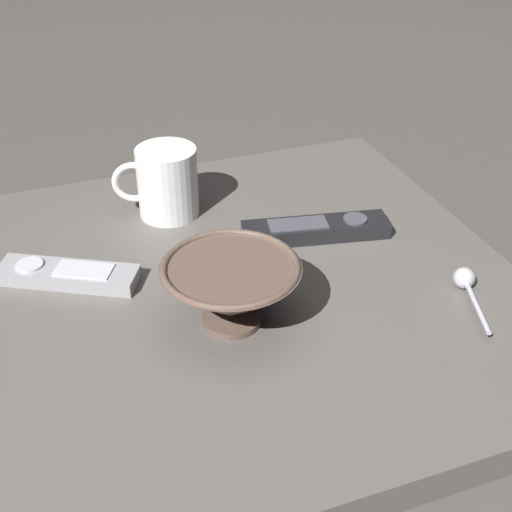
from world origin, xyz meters
name	(u,v)px	position (x,y,z in m)	size (l,w,h in m)	color
ground_plane	(244,307)	(0.00, 0.00, 0.00)	(6.00, 6.00, 0.00)	#47423D
table	(244,295)	(0.00, 0.00, 0.02)	(0.67, 0.67, 0.04)	#5B5651
cereal_bowl	(231,290)	(0.07, -0.04, 0.08)	(0.16, 0.16, 0.08)	brown
coffee_mug	(166,182)	(-0.20, -0.04, 0.09)	(0.08, 0.12, 0.10)	white
teaspoon	(466,282)	(0.11, 0.24, 0.05)	(0.11, 0.05, 0.03)	silver
tv_remote_near	(316,229)	(-0.07, 0.13, 0.05)	(0.08, 0.20, 0.02)	black
tv_remote_far	(68,275)	(-0.08, -0.20, 0.05)	(0.12, 0.17, 0.02)	#9E9EA3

